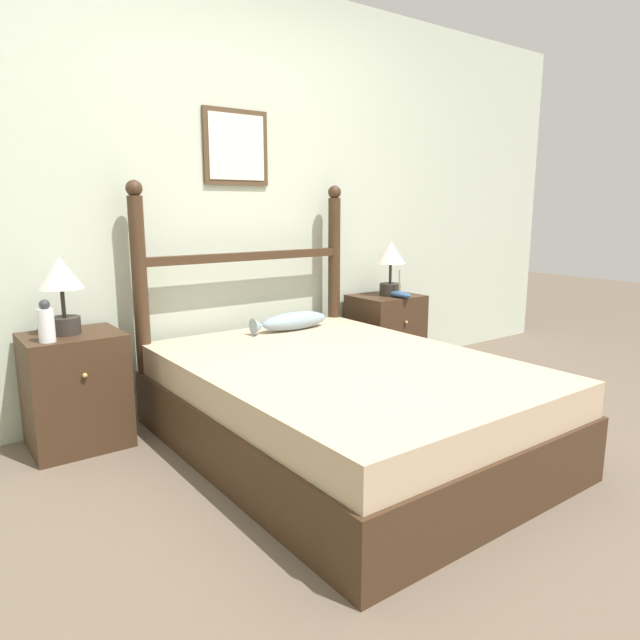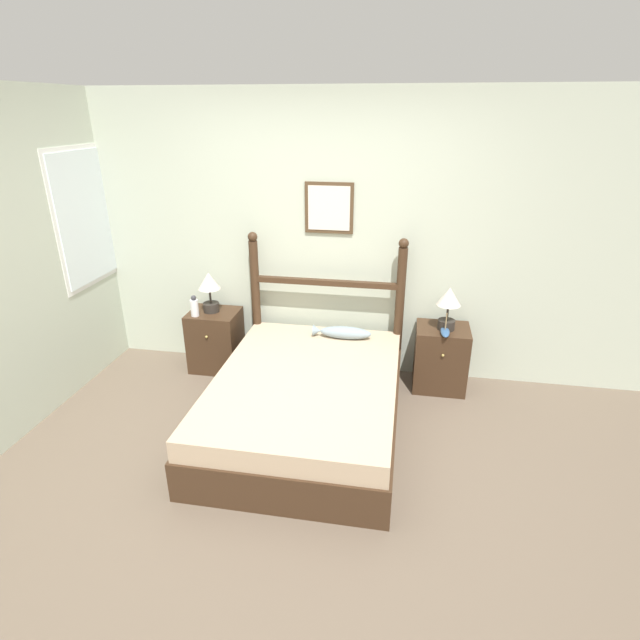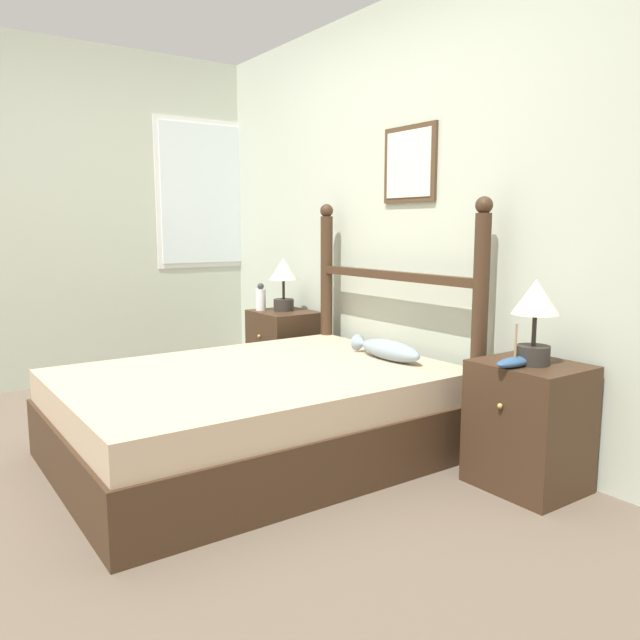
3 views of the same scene
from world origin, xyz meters
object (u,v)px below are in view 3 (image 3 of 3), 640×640
Objects in this scene: table_lamp_right at (535,310)px; bed at (256,414)px; nightstand_left at (284,351)px; model_boat at (515,362)px; fish_pillow at (387,350)px; nightstand_right at (529,426)px; table_lamp_left at (283,277)px; bottle at (261,298)px.

bed is at bearing -143.03° from table_lamp_right.
nightstand_left is 2.17m from model_boat.
fish_pillow is (0.19, 0.74, 0.29)m from bed.
table_lamp_left is at bearing 179.66° from nightstand_right.
nightstand_left is 1.00× the size of nightstand_right.
nightstand_left is at bearing 42.21° from bottle.
table_lamp_left and table_lamp_right have the same top height.
nightstand_right is 0.54m from table_lamp_right.
table_lamp_right reaches higher than nightstand_right.
nightstand_left is 1.28m from fish_pillow.
bottle is at bearing 149.05° from bed.
nightstand_right is 2.30m from bottle.
nightstand_left is 2.22m from table_lamp_right.
fish_pillow is (-0.90, -0.08, -0.32)m from table_lamp_right.
table_lamp_left reaches higher than fish_pillow.
bed is 5.08× the size of table_lamp_left.
nightstand_right is 2.58× the size of model_boat.
table_lamp_right is at bearing -0.84° from table_lamp_left.
nightstand_left is at bearing 176.63° from model_boat.
bottle is (-1.20, 0.72, 0.45)m from bed.
bottle is at bearing -137.79° from nightstand_left.
nightstand_left reaches higher than bed.
bed is 3.72× the size of fish_pillow.
model_boat is at bearing -3.37° from nightstand_left.
table_lamp_right is at bearing 82.73° from model_boat.
bed is 1.49m from table_lamp_right.
bottle is (-2.27, -0.12, 0.38)m from nightstand_right.
bed is 3.33× the size of nightstand_right.
fish_pillow reaches higher than bed.
nightstand_left is (-1.07, 0.84, 0.07)m from bed.
bed is 3.33× the size of nightstand_left.
table_lamp_left reaches higher than nightstand_right.
fish_pillow is at bearing -175.18° from table_lamp_right.
model_boat is 0.89m from fish_pillow.
bed is 0.82m from fish_pillow.
nightstand_left is 1.53× the size of table_lamp_right.
bottle is at bearing -177.53° from table_lamp_right.
nightstand_left is at bearing 180.00° from nightstand_right.
nightstand_left is 1.12× the size of fish_pillow.
bed is 9.68× the size of bottle.
model_boat is at bearing -3.68° from table_lamp_left.
table_lamp_right is 0.96m from fish_pillow.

